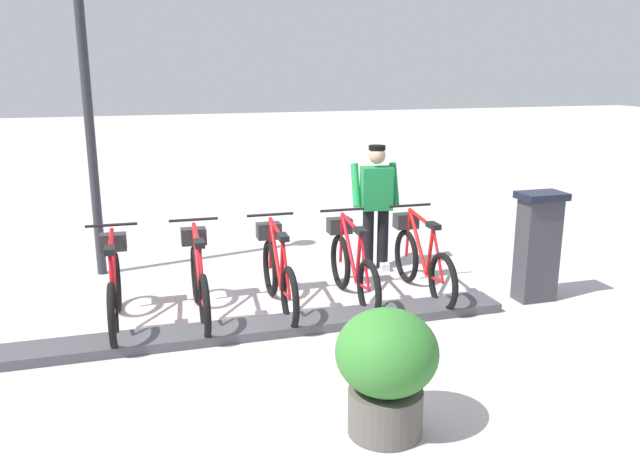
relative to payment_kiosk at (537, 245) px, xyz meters
The scene contains 11 objects.
ground_plane 3.24m from the payment_kiosk, 90.96° to the left, with size 60.00×60.00×0.00m, color beige.
dock_rail_base 3.23m from the payment_kiosk, 90.96° to the left, with size 0.44×5.17×0.10m, color #47474C.
payment_kiosk is the anchor object (origin of this frame).
bike_docked_0 1.34m from the payment_kiosk, 64.25° to the left, with size 1.72×0.54×1.02m.
bike_docked_1 2.15m from the payment_kiosk, 74.49° to the left, with size 1.72×0.54×1.02m.
bike_docked_2 3.00m from the payment_kiosk, 78.97° to the left, with size 1.72×0.54×1.02m.
bike_docked_3 3.86m from the payment_kiosk, 81.46° to the left, with size 1.72×0.54×1.02m.
bike_docked_4 4.72m from the payment_kiosk, 83.04° to the left, with size 1.72×0.54×1.02m.
worker_near_rack 2.15m from the payment_kiosk, 39.29° to the left, with size 0.53×0.67×1.66m.
lamp_post 5.84m from the payment_kiosk, 63.31° to the left, with size 0.32×0.32×4.21m.
planter_bush 3.48m from the payment_kiosk, 128.10° to the left, with size 0.76×0.76×0.97m.
Camera 1 is at (-6.13, 1.27, 2.69)m, focal length 36.47 mm.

